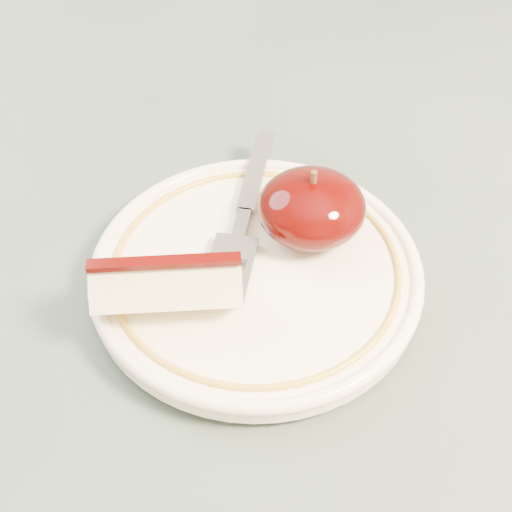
{
  "coord_description": "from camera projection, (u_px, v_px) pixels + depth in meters",
  "views": [
    {
      "loc": [
        0.0,
        -0.26,
        1.09
      ],
      "look_at": [
        0.04,
        0.03,
        0.78
      ],
      "focal_mm": 50.0,
      "sensor_mm": 36.0,
      "label": 1
    }
  ],
  "objects": [
    {
      "name": "table",
      "position": [
        205.0,
        403.0,
        0.49
      ],
      "size": [
        0.9,
        0.9,
        0.75
      ],
      "color": "brown",
      "rests_on": "ground"
    },
    {
      "name": "plate",
      "position": [
        256.0,
        272.0,
        0.44
      ],
      "size": [
        0.2,
        0.2,
        0.02
      ],
      "color": "white",
      "rests_on": "table"
    },
    {
      "name": "apple_half",
      "position": [
        311.0,
        208.0,
        0.44
      ],
      "size": [
        0.07,
        0.06,
        0.05
      ],
      "color": "black",
      "rests_on": "plate"
    },
    {
      "name": "apple_wedge",
      "position": [
        167.0,
        285.0,
        0.4
      ],
      "size": [
        0.09,
        0.04,
        0.04
      ],
      "rotation": [
        0.0,
        0.0,
        -0.05
      ],
      "color": "beige",
      "rests_on": "plate"
    },
    {
      "name": "fork",
      "position": [
        245.0,
        212.0,
        0.46
      ],
      "size": [
        0.07,
        0.16,
        0.0
      ],
      "rotation": [
        0.0,
        0.0,
        1.28
      ],
      "color": "gray",
      "rests_on": "plate"
    }
  ]
}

